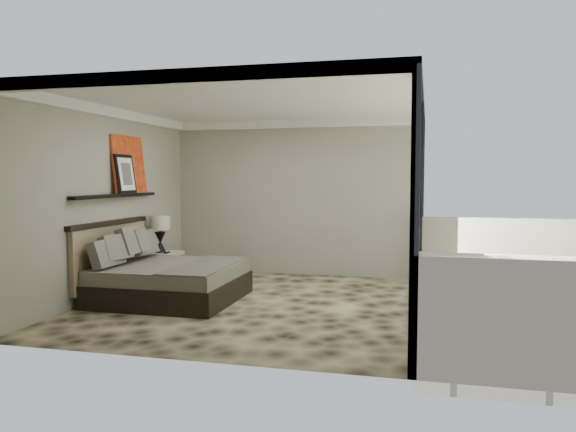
% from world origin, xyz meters
% --- Properties ---
extents(floor, '(5.00, 5.00, 0.00)m').
position_xyz_m(floor, '(0.00, 0.00, 0.00)').
color(floor, black).
rests_on(floor, ground).
extents(ceiling, '(4.50, 5.00, 0.02)m').
position_xyz_m(ceiling, '(0.00, 0.00, 2.79)').
color(ceiling, silver).
rests_on(ceiling, back_wall).
extents(back_wall, '(4.50, 0.02, 2.80)m').
position_xyz_m(back_wall, '(0.00, 2.49, 1.40)').
color(back_wall, gray).
rests_on(back_wall, floor).
extents(left_wall, '(0.02, 5.00, 2.80)m').
position_xyz_m(left_wall, '(-2.24, 0.00, 1.40)').
color(left_wall, gray).
rests_on(left_wall, floor).
extents(glass_wall, '(0.08, 5.00, 2.80)m').
position_xyz_m(glass_wall, '(2.25, 0.00, 1.40)').
color(glass_wall, white).
rests_on(glass_wall, floor).
extents(terrace_slab, '(3.00, 5.00, 0.12)m').
position_xyz_m(terrace_slab, '(3.75, 0.00, -0.06)').
color(terrace_slab, beige).
rests_on(terrace_slab, ground).
extents(picture_ledge, '(0.12, 2.20, 0.05)m').
position_xyz_m(picture_ledge, '(-2.18, 0.10, 1.50)').
color(picture_ledge, black).
rests_on(picture_ledge, left_wall).
extents(bed, '(1.96, 1.90, 1.08)m').
position_xyz_m(bed, '(-1.34, -0.07, 0.32)').
color(bed, black).
rests_on(bed, floor).
extents(nightstand, '(0.62, 0.62, 0.53)m').
position_xyz_m(nightstand, '(-1.95, 1.13, 0.27)').
color(nightstand, black).
rests_on(nightstand, floor).
extents(table_lamp, '(0.34, 0.34, 0.61)m').
position_xyz_m(table_lamp, '(-1.98, 1.10, 0.91)').
color(table_lamp, black).
rests_on(table_lamp, nightstand).
extents(abstract_canvas, '(0.13, 0.90, 0.90)m').
position_xyz_m(abstract_canvas, '(-2.19, 0.51, 1.97)').
color(abstract_canvas, '#AB2E0E').
rests_on(abstract_canvas, picture_ledge).
extents(framed_print, '(0.11, 0.50, 0.60)m').
position_xyz_m(framed_print, '(-2.14, 0.30, 1.82)').
color(framed_print, black).
rests_on(framed_print, picture_ledge).
extents(ottoman, '(0.50, 0.50, 0.47)m').
position_xyz_m(ottoman, '(4.45, 1.40, 0.24)').
color(ottoman, white).
rests_on(ottoman, terrace_slab).
extents(lounger, '(1.28, 1.91, 0.68)m').
position_xyz_m(lounger, '(3.10, -0.13, 0.21)').
color(lounger, silver).
rests_on(lounger, terrace_slab).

